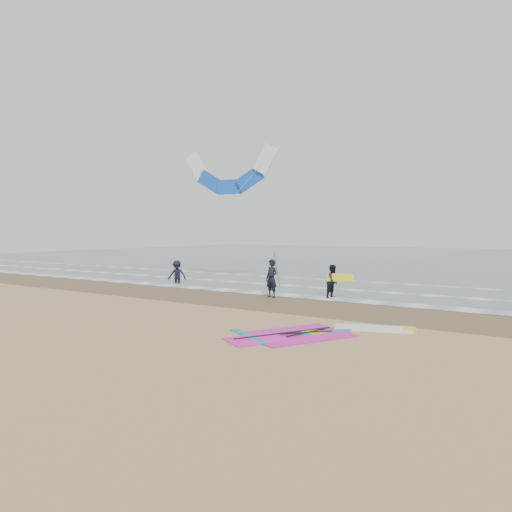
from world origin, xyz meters
The scene contains 11 objects.
ground centered at (0.00, 0.00, 0.00)m, with size 120.00×120.00×0.00m, color tan.
sea_water centered at (0.00, 48.00, 0.01)m, with size 120.00×80.00×0.02m, color #47605E.
wet_sand_band centered at (0.00, 6.00, 0.00)m, with size 120.00×5.00×0.01m, color brown.
foam_waterline centered at (0.00, 10.44, 0.03)m, with size 120.00×9.15×0.02m.
windsurf_rig centered at (4.89, 0.93, 0.03)m, with size 5.39×5.10×0.13m.
person_standing centered at (-0.49, 7.14, 0.96)m, with size 0.70×0.46×1.93m, color black.
person_walking centered at (2.20, 8.60, 0.84)m, with size 0.81×0.63×1.68m, color black.
person_wading centered at (-8.76, 9.40, 0.91)m, with size 1.18×0.68×1.83m, color black.
held_pole centered at (-0.19, 7.14, 1.41)m, with size 0.17×0.86×1.82m.
carried_kiteboard centered at (2.60, 8.50, 1.06)m, with size 1.30×0.51×0.39m.
surf_kite centered at (-6.23, 11.66, 6.96)m, with size 7.04×2.48×7.49m.
Camera 1 is at (10.84, -12.47, 3.28)m, focal length 32.00 mm.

